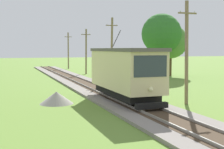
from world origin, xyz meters
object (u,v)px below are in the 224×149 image
object	(u,v)px
utility_pole_mid	(112,49)
tree_left_near	(161,34)
utility_pole_far	(86,51)
gravel_pile	(56,98)
red_tram	(125,71)
utility_pole_near_tram	(187,51)
utility_pole_distant	(68,50)
tree_right_near	(171,42)

from	to	relation	value
utility_pole_mid	tree_left_near	size ratio (longest dim) A/B	0.86
utility_pole_far	gravel_pile	bearing A→B (deg)	-109.54
red_tram	tree_left_near	xyz separation A→B (m)	(12.00, 16.63, 3.58)
utility_pole_near_tram	utility_pole_distant	size ratio (longest dim) A/B	1.02
utility_pole_mid	utility_pole_far	world-z (taller)	utility_pole_mid
gravel_pile	utility_pole_far	bearing A→B (deg)	70.46
utility_pole_mid	tree_left_near	bearing A→B (deg)	22.84
tree_left_near	utility_pole_near_tram	bearing A→B (deg)	-114.00
utility_pole_near_tram	tree_right_near	xyz separation A→B (m)	(10.29, 19.56, 1.16)
utility_pole_distant	gravel_pile	world-z (taller)	utility_pole_distant
utility_pole_near_tram	gravel_pile	bearing A→B (deg)	159.81
red_tram	utility_pole_mid	size ratio (longest dim) A/B	1.17
utility_pole_near_tram	utility_pole_mid	bearing A→B (deg)	90.00
red_tram	tree_right_near	distance (m)	22.61
gravel_pile	tree_left_near	distance (m)	23.38
gravel_pile	tree_right_near	xyz separation A→B (m)	(18.62, 16.50, 4.33)
utility_pole_far	utility_pole_distant	size ratio (longest dim) A/B	0.98
red_tram	tree_right_near	world-z (taller)	tree_right_near
utility_pole_near_tram	utility_pole_far	size ratio (longest dim) A/B	1.04
utility_pole_mid	gravel_pile	world-z (taller)	utility_pole_mid
tree_right_near	utility_pole_distant	bearing A→B (deg)	117.07
utility_pole_near_tram	tree_right_near	world-z (taller)	tree_right_near
tree_left_near	utility_pole_distant	bearing A→B (deg)	111.47
utility_pole_near_tram	utility_pole_mid	world-z (taller)	utility_pole_mid
utility_pole_far	utility_pole_mid	bearing A→B (deg)	-90.00
utility_pole_near_tram	utility_pole_distant	world-z (taller)	utility_pole_near_tram
tree_right_near	red_tram	bearing A→B (deg)	-128.55
utility_pole_far	tree_right_near	distance (m)	12.49
gravel_pile	tree_right_near	world-z (taller)	tree_right_near
utility_pole_distant	gravel_pile	xyz separation A→B (m)	(-8.33, -36.63, -3.11)
utility_pole_far	tree_left_near	xyz separation A→B (m)	(8.29, -7.91, 2.32)
tree_left_near	utility_pole_far	bearing A→B (deg)	136.35
utility_pole_mid	gravel_pile	distance (m)	15.03
gravel_pile	tree_left_near	world-z (taller)	tree_left_near
utility_pole_near_tram	tree_left_near	size ratio (longest dim) A/B	0.83
utility_pole_near_tram	utility_pole_far	bearing A→B (deg)	90.00
tree_left_near	tree_right_near	xyz separation A→B (m)	(2.00, 0.94, -1.01)
tree_left_near	tree_right_near	bearing A→B (deg)	25.21
red_tram	gravel_pile	distance (m)	5.06
utility_pole_mid	utility_pole_far	bearing A→B (deg)	90.00
red_tram	gravel_pile	world-z (taller)	red_tram
utility_pole_far	tree_right_near	xyz separation A→B (m)	(10.29, -6.97, 1.31)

